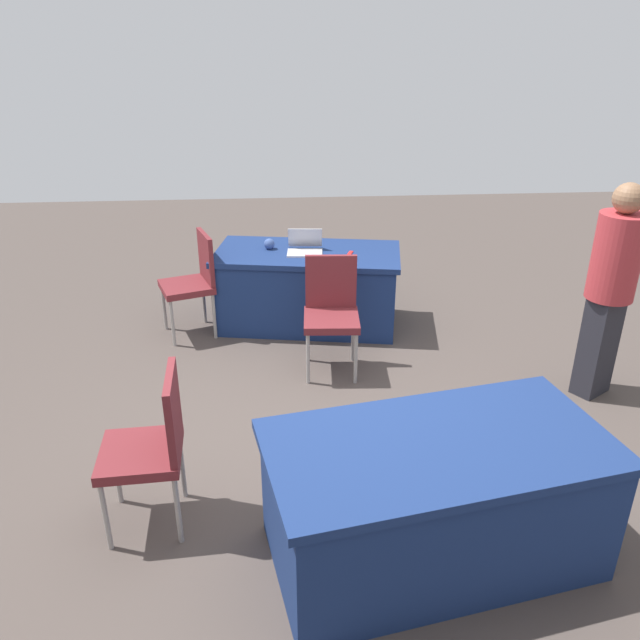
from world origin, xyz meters
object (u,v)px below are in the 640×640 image
Objects in this scene: table_foreground at (308,288)px; scissors_red at (349,254)px; chair_tucked_right at (194,278)px; chair_aisle at (153,442)px; yarn_ball at (269,244)px; person_presenter at (611,283)px; laptop_silver at (305,248)px; table_mid_left at (434,499)px; chair_near_front at (331,308)px.

table_foreground is 0.54m from scissors_red.
chair_tucked_right is 1.43m from scissors_red.
chair_aisle reaches higher than yarn_ball.
laptop_silver is (2.16, -1.42, -0.15)m from person_presenter.
chair_tucked_right is at bearing 18.26° from yarn_ball.
scissors_red is (0.11, -2.89, 0.37)m from table_mid_left.
person_presenter is at bearing -136.55° from table_mid_left.
laptop_silver is 3.39× the size of yarn_ball.
yarn_ball is at bearing -86.73° from scissors_red.
yarn_ball is at bearing -64.36° from person_presenter.
table_foreground is 1.91× the size of chair_aisle.
chair_tucked_right is 1.00× the size of chair_aisle.
chair_near_front is 0.92m from laptop_silver.
chair_tucked_right is (1.18, -0.77, 0.00)m from chair_near_front.
chair_aisle reaches higher than scissors_red.
table_mid_left is at bearing 102.93° from chair_near_front.
table_foreground is at bearing -102.09° from chair_tucked_right.
laptop_silver is at bearing -83.56° from scissors_red.
chair_tucked_right is at bearing -54.97° from person_presenter.
yarn_ball is (0.33, -0.12, 0.01)m from laptop_silver.
laptop_silver is at bearing 45.06° from table_foreground.
chair_aisle is 2.81× the size of laptop_silver.
table_mid_left is at bearing 22.28° from scissors_red.
table_foreground is 1.07m from chair_tucked_right.
laptop_silver is (0.03, 0.03, 0.40)m from table_foreground.
person_presenter reaches higher than table_foreground.
scissors_red is at bearing 161.78° from table_foreground.
scissors_red reaches higher than table_foreground.
chair_tucked_right is (1.53, -2.88, 0.18)m from table_mid_left.
chair_aisle reaches higher than laptop_silver.
chair_near_front is 2.80× the size of laptop_silver.
yarn_ball is at bearing -91.05° from chair_tucked_right.
chair_near_front is 9.50× the size of yarn_ball.
person_presenter is 4.86× the size of laptop_silver.
person_presenter is at bearing -131.79° from chair_tucked_right.
chair_aisle is (1.14, 1.74, 0.00)m from chair_near_front.
scissors_red is (-1.38, -2.52, 0.19)m from chair_aisle.
chair_near_front reaches higher than scissors_red.
chair_near_front is (-0.14, 0.90, 0.18)m from table_foreground.
table_foreground is at bearing -130.37° from laptop_silver.
yarn_ball is at bearing -16.04° from laptop_silver.
laptop_silver is (-0.98, -2.62, 0.22)m from chair_aisle.
chair_near_front is at bearing 105.18° from laptop_silver.
table_foreground is at bearing -80.89° from table_mid_left.
chair_tucked_right is (1.05, 0.13, 0.18)m from table_foreground.
chair_aisle is at bearing 161.64° from chair_tucked_right.
yarn_ball is (-0.65, -2.74, 0.23)m from chair_aisle.
table_foreground is 2.64m from person_presenter.
laptop_silver is 0.35m from yarn_ball.
chair_aisle is at bearing 76.60° from yarn_ball.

